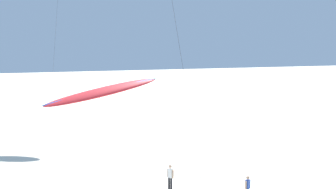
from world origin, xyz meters
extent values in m
cylinder|color=#4C4C51|center=(-0.76, 48.74, 10.63)|extent=(2.77, 8.77, 21.27)
ellipsoid|color=red|center=(0.44, 29.67, 6.46)|extent=(7.33, 2.60, 2.33)
ellipsoid|color=blue|center=(0.44, 29.67, 6.49)|extent=(7.36, 1.79, 1.99)
cylinder|color=#4C4C51|center=(-1.03, 24.73, 3.19)|extent=(2.95, 9.89, 6.40)
cylinder|color=#4C4C51|center=(3.94, 24.51, 9.08)|extent=(0.15, 8.17, 18.17)
cylinder|color=black|center=(4.62, 27.60, 0.43)|extent=(0.14, 0.14, 0.86)
cylinder|color=black|center=(4.51, 27.73, 0.43)|extent=(0.14, 0.14, 0.86)
cube|color=white|center=(4.56, 27.66, 1.17)|extent=(0.35, 0.36, 0.62)
cylinder|color=tan|center=(4.70, 27.51, 1.13)|extent=(0.09, 0.09, 0.56)
cylinder|color=tan|center=(4.42, 27.82, 1.13)|extent=(0.09, 0.09, 0.56)
sphere|color=tan|center=(4.56, 27.66, 1.61)|extent=(0.21, 0.21, 0.21)
cube|color=#2D4CA5|center=(8.24, 24.15, 1.15)|extent=(0.36, 0.31, 0.53)
cylinder|color=tan|center=(8.06, 24.06, 1.11)|extent=(0.09, 0.09, 0.56)
cylinder|color=tan|center=(8.43, 24.25, 1.11)|extent=(0.09, 0.09, 0.56)
sphere|color=tan|center=(8.24, 24.15, 1.55)|extent=(0.21, 0.21, 0.21)
camera|label=1|loc=(-4.09, 5.44, 9.43)|focal=40.18mm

